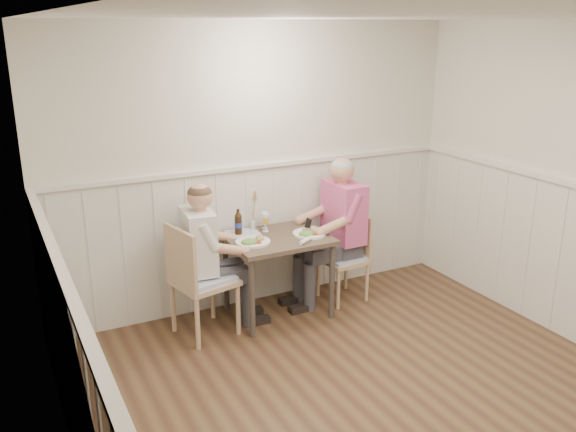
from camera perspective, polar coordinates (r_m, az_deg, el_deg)
The scene contains 16 objects.
ground_plane at distance 4.38m, azimuth 10.42°, elevation -18.50°, with size 4.50×4.50×0.00m, color #462D1F.
room_shell at distance 3.71m, azimuth 11.69°, elevation 0.88°, with size 4.04×4.54×2.60m.
wainscot at distance 4.52m, azimuth 5.63°, elevation -6.99°, with size 4.00×4.49×1.34m.
dining_table at distance 5.46m, azimuth -0.95°, elevation -2.98°, with size 0.88×0.70×0.75m.
chair_right at distance 5.88m, azimuth 5.57°, elevation -3.54°, with size 0.42×0.42×0.84m.
chair_left at distance 5.18m, azimuth -8.46°, elevation -5.66°, with size 0.56×0.56×0.99m.
man_in_pink at distance 5.83m, azimuth 4.81°, elevation -2.26°, with size 0.66×0.46×1.42m.
diner_cream at distance 5.27m, azimuth -7.83°, elevation -4.93°, with size 0.64×0.45×1.34m.
plate_man at distance 5.47m, azimuth 1.97°, elevation -1.55°, with size 0.30×0.30×0.08m.
plate_diner at distance 5.26m, azimuth -3.41°, elevation -2.35°, with size 0.31×0.31×0.08m.
beer_glass_a at distance 5.61m, azimuth -2.19°, elevation -0.14°, with size 0.06×0.06×0.16m.
beer_glass_b at distance 5.54m, azimuth -2.14°, elevation -0.36°, with size 0.07×0.07×0.16m.
beer_bottle at distance 5.47m, azimuth -4.68°, elevation -0.68°, with size 0.07×0.07×0.24m.
rolled_napkin at distance 5.28m, azimuth 1.68°, elevation -2.29°, with size 0.17×0.12×0.04m.
grass_vase at distance 5.57m, azimuth -3.32°, elevation 0.42°, with size 0.04×0.04×0.39m.
gingham_mat at distance 5.53m, azimuth -4.25°, elevation -1.59°, with size 0.31×0.26×0.01m.
Camera 1 is at (-2.25, -2.76, 2.55)m, focal length 38.00 mm.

